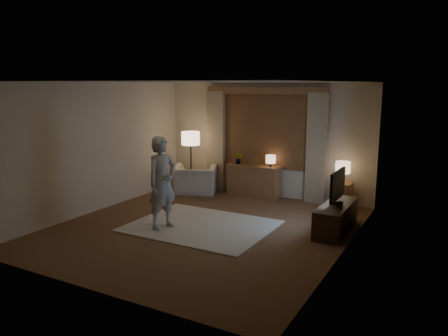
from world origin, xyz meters
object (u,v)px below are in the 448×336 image
Objects in this scene: side_table at (341,196)px; sideboard at (254,182)px; armchair at (195,180)px; person at (162,183)px; tv_stand at (336,218)px.

sideboard is at bearing 178.58° from side_table.
armchair reaches higher than side_table.
sideboard is at bearing 4.09° from person.
person reaches higher than side_table.
armchair is 2.69m from person.
armchair is 0.61× the size of person.
person is at bearing -99.22° from sideboard.
sideboard is 0.72× the size of person.
side_table is 3.80m from person.
person is at bearing -131.41° from side_table.
armchair is 1.80× the size of side_table.
armchair reaches higher than tv_stand.
person is (-2.49, -2.82, 0.57)m from side_table.
armchair is at bearing 162.45° from tv_stand.
tv_stand is at bearing -33.95° from sideboard.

